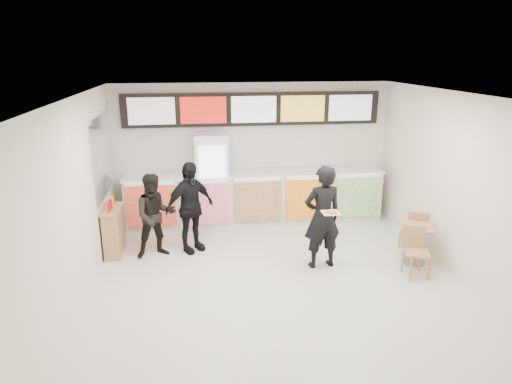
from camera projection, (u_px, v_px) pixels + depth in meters
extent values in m
plane|color=beige|center=(283.00, 292.00, 7.17)|extent=(7.00, 7.00, 0.00)
plane|color=white|center=(286.00, 98.00, 6.29)|extent=(7.00, 7.00, 0.00)
plane|color=silver|center=(253.00, 152.00, 10.04)|extent=(6.00, 0.00, 6.00)
plane|color=silver|center=(73.00, 210.00, 6.33)|extent=(0.00, 7.00, 7.00)
plane|color=silver|center=(472.00, 193.00, 7.13)|extent=(0.00, 7.00, 7.00)
cube|color=silver|center=(255.00, 199.00, 9.94)|extent=(5.50, 0.70, 1.10)
cube|color=silver|center=(255.00, 173.00, 9.78)|extent=(5.56, 0.76, 0.04)
cube|color=red|center=(151.00, 206.00, 9.27)|extent=(0.99, 0.02, 0.90)
cube|color=#F336A3|center=(205.00, 204.00, 9.42)|extent=(0.99, 0.02, 0.90)
cube|color=brown|center=(258.00, 202.00, 9.57)|extent=(0.99, 0.02, 0.90)
cube|color=yellow|center=(309.00, 199.00, 9.71)|extent=(0.99, 0.02, 0.90)
cube|color=green|center=(358.00, 197.00, 9.86)|extent=(0.99, 0.02, 0.90)
cube|color=black|center=(253.00, 109.00, 9.69)|extent=(5.50, 0.12, 0.70)
cube|color=beige|center=(151.00, 111.00, 9.34)|extent=(0.95, 0.02, 0.55)
cube|color=red|center=(203.00, 110.00, 9.48)|extent=(0.95, 0.02, 0.55)
cube|color=white|center=(254.00, 109.00, 9.62)|extent=(0.95, 0.02, 0.55)
cube|color=yellow|center=(303.00, 109.00, 9.76)|extent=(0.95, 0.02, 0.55)
cube|color=silver|center=(350.00, 108.00, 9.91)|extent=(0.95, 0.02, 0.55)
cube|color=white|center=(212.00, 180.00, 9.71)|extent=(0.70, 0.65, 2.00)
cube|color=white|center=(213.00, 182.00, 9.37)|extent=(0.54, 0.02, 1.50)
cylinder|color=#17831D|center=(203.00, 209.00, 9.55)|extent=(0.07, 0.07, 0.22)
cylinder|color=orange|center=(210.00, 209.00, 9.57)|extent=(0.07, 0.07, 0.22)
cylinder|color=red|center=(217.00, 209.00, 9.59)|extent=(0.07, 0.07, 0.22)
cylinder|color=blue|center=(223.00, 209.00, 9.61)|extent=(0.07, 0.07, 0.22)
cylinder|color=orange|center=(203.00, 192.00, 9.44)|extent=(0.07, 0.07, 0.22)
cylinder|color=red|center=(209.00, 192.00, 9.46)|extent=(0.07, 0.07, 0.22)
cylinder|color=blue|center=(216.00, 192.00, 9.48)|extent=(0.07, 0.07, 0.22)
cylinder|color=#17831D|center=(223.00, 191.00, 9.50)|extent=(0.07, 0.07, 0.22)
cylinder|color=red|center=(202.00, 174.00, 9.33)|extent=(0.07, 0.07, 0.22)
cylinder|color=blue|center=(209.00, 174.00, 9.35)|extent=(0.07, 0.07, 0.22)
cylinder|color=#17831D|center=(216.00, 174.00, 9.37)|extent=(0.07, 0.07, 0.22)
cylinder|color=orange|center=(223.00, 174.00, 9.39)|extent=(0.07, 0.07, 0.22)
cylinder|color=blue|center=(201.00, 156.00, 9.22)|extent=(0.07, 0.07, 0.22)
cylinder|color=#17831D|center=(208.00, 156.00, 9.24)|extent=(0.07, 0.07, 0.22)
cylinder|color=orange|center=(215.00, 156.00, 9.26)|extent=(0.07, 0.07, 0.22)
cylinder|color=red|center=(222.00, 156.00, 9.28)|extent=(0.07, 0.07, 0.22)
cube|color=#B2B7BF|center=(103.00, 155.00, 8.58)|extent=(0.01, 2.00, 1.50)
imported|color=black|center=(322.00, 217.00, 7.78)|extent=(0.72, 0.52, 1.82)
imported|color=black|center=(155.00, 216.00, 8.22)|extent=(0.88, 0.76, 1.56)
imported|color=black|center=(190.00, 207.00, 8.42)|extent=(1.07, 0.90, 1.72)
cube|color=beige|center=(331.00, 213.00, 7.28)|extent=(0.28, 0.28, 0.01)
cone|color=#CC7233|center=(331.00, 212.00, 7.28)|extent=(0.36, 0.36, 0.02)
cube|color=#AE824F|center=(416.00, 227.00, 7.95)|extent=(0.74, 0.74, 0.04)
cylinder|color=gray|center=(414.00, 245.00, 8.05)|extent=(0.08, 0.08, 0.68)
cylinder|color=gray|center=(412.00, 262.00, 8.15)|extent=(0.41, 0.41, 0.03)
cube|color=#AE824F|center=(417.00, 253.00, 7.55)|extent=(0.52, 0.52, 0.04)
cube|color=#AE824F|center=(413.00, 237.00, 7.66)|extent=(0.36, 0.17, 0.39)
cube|color=#AE824F|center=(413.00, 230.00, 8.51)|extent=(0.52, 0.52, 0.04)
cube|color=#AE824F|center=(418.00, 223.00, 8.27)|extent=(0.36, 0.17, 0.39)
cube|color=#AE824F|center=(114.00, 232.00, 8.43)|extent=(0.28, 0.76, 0.85)
cube|color=#AE824F|center=(112.00, 209.00, 8.30)|extent=(0.32, 0.79, 0.04)
cylinder|color=red|center=(109.00, 208.00, 8.07)|extent=(0.06, 0.06, 0.17)
cylinder|color=red|center=(111.00, 205.00, 8.22)|extent=(0.06, 0.06, 0.17)
cylinder|color=yellow|center=(112.00, 202.00, 8.37)|extent=(0.06, 0.06, 0.17)
cylinder|color=brown|center=(113.00, 199.00, 8.52)|extent=(0.06, 0.06, 0.17)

